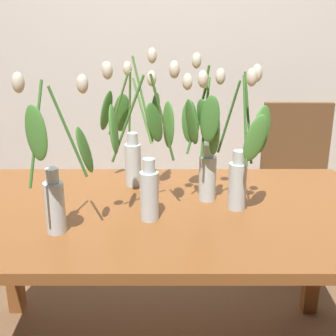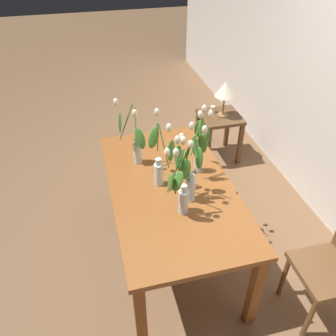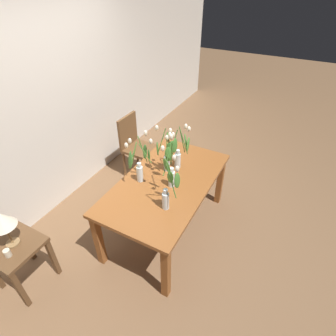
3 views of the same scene
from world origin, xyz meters
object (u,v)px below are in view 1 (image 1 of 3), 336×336
tulip_vase_2 (238,158)px  tulip_vase_1 (132,135)px  tulip_vase_4 (146,169)px  tulip_vase_3 (202,145)px  dining_chair (296,174)px  tulip_vase_0 (55,183)px  dining_table (160,231)px

tulip_vase_2 → tulip_vase_1: bearing=147.0°
tulip_vase_1 → tulip_vase_4: (0.07, -0.32, -0.03)m
tulip_vase_3 → dining_chair: size_ratio=0.61×
tulip_vase_0 → tulip_vase_2: size_ratio=1.02×
tulip_vase_0 → tulip_vase_4: (0.29, 0.13, 0.00)m
tulip_vase_3 → dining_chair: 1.17m
tulip_vase_4 → dining_chair: size_ratio=0.60×
tulip_vase_0 → dining_chair: bearing=45.8°
dining_table → dining_chair: 1.24m
tulip_vase_1 → tulip_vase_4: tulip_vase_1 is taller
tulip_vase_2 → dining_chair: 1.16m
dining_table → tulip_vase_0: 0.48m
tulip_vase_0 → dining_chair: size_ratio=0.60×
dining_table → dining_chair: dining_chair is taller
dining_table → dining_chair: bearing=50.6°
dining_table → tulip_vase_2: tulip_vase_2 is taller
tulip_vase_1 → tulip_vase_3: (0.28, -0.18, 0.01)m
tulip_vase_3 → tulip_vase_4: 0.26m
dining_table → dining_chair: size_ratio=1.72×
tulip_vase_3 → dining_chair: (0.63, 0.88, -0.45)m
tulip_vase_3 → tulip_vase_4: size_ratio=1.01×
tulip_vase_4 → dining_chair: 1.38m
dining_chair → tulip_vase_0: bearing=-134.2°
tulip_vase_0 → tulip_vase_4: 0.32m
tulip_vase_3 → dining_chair: bearing=54.6°
tulip_vase_3 → tulip_vase_1: bearing=146.9°
dining_table → tulip_vase_0: size_ratio=2.85×
dining_chair → tulip_vase_2: bearing=-117.4°
tulip_vase_2 → tulip_vase_3: 0.15m
dining_chair → dining_table: bearing=-129.4°
tulip_vase_2 → tulip_vase_4: 0.34m
tulip_vase_1 → tulip_vase_3: size_ratio=1.03×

